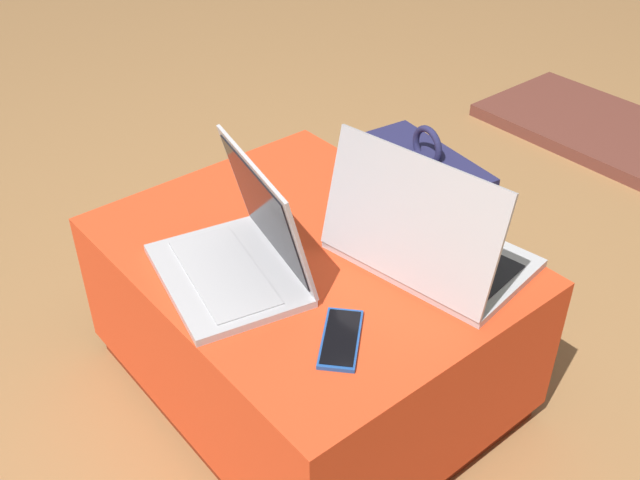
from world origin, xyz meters
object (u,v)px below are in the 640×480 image
laptop_near (240,253)px  laptop_far (425,242)px  backpack (422,229)px  cell_phone (341,339)px

laptop_near → laptop_far: 0.36m
backpack → cell_phone: bearing=127.5°
laptop_near → cell_phone: bearing=18.0°
backpack → laptop_far: bearing=139.6°
laptop_near → laptop_far: size_ratio=0.88×
cell_phone → laptop_far: bearing=60.9°
laptop_near → backpack: (-0.05, 0.59, -0.23)m
cell_phone → backpack: 0.68m
laptop_near → laptop_far: (0.21, 0.30, 0.00)m
laptop_far → backpack: (-0.26, 0.29, -0.24)m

